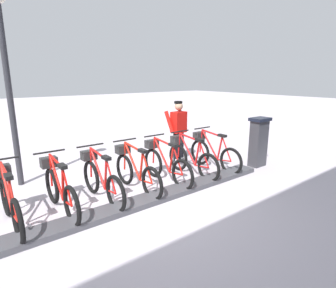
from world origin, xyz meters
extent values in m
plane|color=silver|center=(0.00, 0.00, 0.00)|extent=(60.00, 60.00, 0.00)
cube|color=#47474C|center=(0.00, 0.00, 0.05)|extent=(0.44, 6.13, 0.10)
cube|color=#38383D|center=(0.05, -3.56, 0.60)|extent=(0.28, 0.44, 1.20)
cube|color=#194C8C|center=(0.20, -3.56, 0.95)|extent=(0.03, 0.30, 0.40)
cube|color=black|center=(0.05, -3.56, 1.24)|extent=(0.36, 0.52, 0.08)
torus|color=black|center=(0.03, -2.46, 0.33)|extent=(0.67, 0.07, 0.67)
torus|color=black|center=(1.07, -2.47, 0.33)|extent=(0.67, 0.07, 0.67)
cylinder|color=red|center=(0.73, -2.47, 0.61)|extent=(0.60, 0.05, 0.70)
cylinder|color=red|center=(0.39, -2.47, 0.58)|extent=(0.16, 0.04, 0.61)
cylinder|color=red|center=(0.67, -2.47, 0.92)|extent=(0.69, 0.05, 0.11)
cylinder|color=red|center=(0.24, -2.47, 0.31)|extent=(0.43, 0.03, 0.09)
cylinder|color=red|center=(0.18, -2.46, 0.61)|extent=(0.33, 0.03, 0.56)
cylinder|color=red|center=(1.04, -2.47, 0.64)|extent=(0.10, 0.04, 0.62)
cube|color=black|center=(0.33, -2.47, 0.91)|extent=(0.22, 0.10, 0.06)
cylinder|color=black|center=(1.01, -2.47, 1.00)|extent=(0.03, 0.54, 0.03)
cube|color=#2D2D2D|center=(1.12, -2.47, 0.78)|extent=(0.20, 0.28, 0.18)
torus|color=black|center=(0.03, -1.70, 0.33)|extent=(0.67, 0.07, 0.67)
torus|color=black|center=(1.07, -1.71, 0.33)|extent=(0.67, 0.07, 0.67)
cylinder|color=red|center=(0.73, -1.71, 0.61)|extent=(0.60, 0.05, 0.70)
cylinder|color=red|center=(0.39, -1.70, 0.58)|extent=(0.16, 0.04, 0.61)
cylinder|color=red|center=(0.67, -1.71, 0.92)|extent=(0.69, 0.05, 0.11)
cylinder|color=red|center=(0.24, -1.70, 0.31)|extent=(0.43, 0.03, 0.09)
cylinder|color=red|center=(0.18, -1.70, 0.61)|extent=(0.33, 0.03, 0.56)
cylinder|color=red|center=(1.04, -1.71, 0.64)|extent=(0.10, 0.04, 0.62)
cube|color=black|center=(0.33, -1.70, 0.91)|extent=(0.22, 0.10, 0.06)
cylinder|color=black|center=(1.01, -1.71, 1.00)|extent=(0.03, 0.54, 0.03)
cube|color=#2D2D2D|center=(1.12, -1.71, 0.78)|extent=(0.20, 0.28, 0.18)
torus|color=black|center=(0.03, -0.94, 0.33)|extent=(0.67, 0.07, 0.67)
torus|color=black|center=(1.07, -0.94, 0.33)|extent=(0.67, 0.07, 0.67)
cylinder|color=red|center=(0.73, -0.94, 0.61)|extent=(0.60, 0.05, 0.70)
cylinder|color=red|center=(0.39, -0.94, 0.58)|extent=(0.16, 0.04, 0.61)
cylinder|color=red|center=(0.67, -0.94, 0.92)|extent=(0.69, 0.05, 0.11)
cylinder|color=red|center=(0.24, -0.94, 0.31)|extent=(0.43, 0.03, 0.09)
cylinder|color=red|center=(0.18, -0.94, 0.61)|extent=(0.33, 0.03, 0.56)
cylinder|color=red|center=(1.04, -0.94, 0.64)|extent=(0.10, 0.04, 0.62)
cube|color=black|center=(0.33, -0.94, 0.91)|extent=(0.22, 0.10, 0.06)
cylinder|color=black|center=(1.01, -0.94, 1.00)|extent=(0.03, 0.54, 0.03)
cube|color=#2D2D2D|center=(1.12, -0.95, 0.78)|extent=(0.20, 0.28, 0.18)
torus|color=black|center=(0.03, -0.18, 0.33)|extent=(0.67, 0.07, 0.67)
torus|color=black|center=(1.07, -0.18, 0.33)|extent=(0.67, 0.07, 0.67)
cylinder|color=red|center=(0.73, -0.18, 0.61)|extent=(0.60, 0.05, 0.70)
cylinder|color=red|center=(0.39, -0.18, 0.58)|extent=(0.16, 0.04, 0.61)
cylinder|color=red|center=(0.67, -0.18, 0.92)|extent=(0.69, 0.05, 0.11)
cylinder|color=red|center=(0.24, -0.18, 0.31)|extent=(0.43, 0.03, 0.09)
cylinder|color=red|center=(0.18, -0.18, 0.61)|extent=(0.33, 0.03, 0.56)
cylinder|color=red|center=(1.04, -0.18, 0.64)|extent=(0.10, 0.04, 0.62)
cube|color=black|center=(0.33, -0.18, 0.91)|extent=(0.22, 0.10, 0.06)
cylinder|color=black|center=(1.01, -0.18, 1.00)|extent=(0.03, 0.54, 0.03)
cube|color=#2D2D2D|center=(1.12, -0.18, 0.78)|extent=(0.20, 0.28, 0.18)
torus|color=black|center=(0.03, 0.58, 0.33)|extent=(0.67, 0.07, 0.67)
torus|color=black|center=(1.07, 0.58, 0.33)|extent=(0.67, 0.07, 0.67)
cylinder|color=red|center=(0.73, 0.58, 0.61)|extent=(0.60, 0.05, 0.70)
cylinder|color=red|center=(0.39, 0.58, 0.58)|extent=(0.16, 0.04, 0.61)
cylinder|color=red|center=(0.67, 0.58, 0.92)|extent=(0.69, 0.05, 0.11)
cylinder|color=red|center=(0.24, 0.58, 0.31)|extent=(0.43, 0.03, 0.09)
cylinder|color=red|center=(0.18, 0.58, 0.61)|extent=(0.33, 0.03, 0.56)
cylinder|color=red|center=(1.04, 0.58, 0.64)|extent=(0.10, 0.04, 0.62)
cube|color=black|center=(0.33, 0.58, 0.91)|extent=(0.22, 0.10, 0.06)
cylinder|color=black|center=(1.01, 0.58, 1.00)|extent=(0.03, 0.54, 0.03)
cube|color=#2D2D2D|center=(1.12, 0.58, 0.78)|extent=(0.20, 0.28, 0.18)
torus|color=black|center=(0.03, 1.34, 0.33)|extent=(0.67, 0.07, 0.67)
torus|color=black|center=(1.07, 1.34, 0.33)|extent=(0.67, 0.07, 0.67)
cylinder|color=red|center=(0.73, 1.34, 0.61)|extent=(0.60, 0.05, 0.70)
cylinder|color=red|center=(0.39, 1.34, 0.58)|extent=(0.16, 0.04, 0.61)
cylinder|color=red|center=(0.67, 1.34, 0.92)|extent=(0.69, 0.05, 0.11)
cylinder|color=red|center=(0.24, 1.34, 0.31)|extent=(0.43, 0.03, 0.09)
cylinder|color=red|center=(0.18, 1.34, 0.61)|extent=(0.33, 0.03, 0.56)
cylinder|color=red|center=(1.04, 1.34, 0.64)|extent=(0.10, 0.04, 0.62)
cube|color=black|center=(0.33, 1.34, 0.91)|extent=(0.22, 0.10, 0.06)
cylinder|color=black|center=(1.01, 1.34, 1.00)|extent=(0.03, 0.54, 0.03)
cube|color=#2D2D2D|center=(1.12, 1.34, 0.78)|extent=(0.20, 0.28, 0.18)
torus|color=black|center=(0.03, 2.11, 0.33)|extent=(0.67, 0.07, 0.67)
torus|color=black|center=(1.07, 2.10, 0.33)|extent=(0.67, 0.07, 0.67)
cylinder|color=red|center=(0.73, 2.10, 0.61)|extent=(0.60, 0.05, 0.70)
cylinder|color=red|center=(0.39, 2.11, 0.58)|extent=(0.16, 0.04, 0.61)
cylinder|color=red|center=(0.67, 2.10, 0.92)|extent=(0.69, 0.05, 0.11)
cylinder|color=red|center=(0.24, 2.11, 0.31)|extent=(0.43, 0.03, 0.09)
cylinder|color=red|center=(0.18, 2.11, 0.61)|extent=(0.33, 0.03, 0.56)
cylinder|color=red|center=(1.04, 2.10, 0.64)|extent=(0.10, 0.04, 0.62)
cube|color=black|center=(0.33, 2.11, 0.91)|extent=(0.22, 0.10, 0.06)
cylinder|color=black|center=(1.01, 2.10, 1.00)|extent=(0.03, 0.54, 0.03)
cube|color=#2D2D2D|center=(1.12, 2.10, 0.78)|extent=(0.20, 0.28, 0.18)
cube|color=white|center=(1.69, -2.08, 0.05)|extent=(0.27, 0.14, 0.10)
cube|color=white|center=(1.60, -2.31, 0.05)|extent=(0.27, 0.14, 0.10)
cylinder|color=black|center=(1.63, -2.10, 0.43)|extent=(0.15, 0.15, 0.82)
cylinder|color=black|center=(1.66, -2.30, 0.43)|extent=(0.15, 0.15, 0.82)
cube|color=red|center=(1.65, -2.20, 1.10)|extent=(0.30, 0.43, 0.56)
cylinder|color=red|center=(1.72, -1.93, 1.13)|extent=(0.34, 0.14, 0.57)
cylinder|color=red|center=(1.77, -2.45, 1.13)|extent=(0.34, 0.14, 0.57)
sphere|color=tan|center=(1.65, -2.20, 1.53)|extent=(0.22, 0.22, 0.22)
cylinder|color=black|center=(1.67, -2.20, 1.63)|extent=(0.22, 0.22, 0.06)
cylinder|color=#2D2D33|center=(2.45, 1.62, 1.84)|extent=(0.12, 0.12, 3.69)
camera|label=1|loc=(-4.05, 2.64, 2.31)|focal=29.90mm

